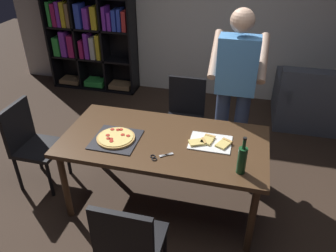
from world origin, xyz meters
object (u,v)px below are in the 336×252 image
at_px(person_serving_pizza, 235,86).
at_px(dining_table, 164,146).
at_px(pepperoni_pizza_on_tray, 116,138).
at_px(chair_near_camera, 129,243).
at_px(bookshelf, 88,27).
at_px(wine_bottle, 242,160).
at_px(chair_left_end, 30,140).
at_px(kitchen_scissors, 158,157).
at_px(chair_far_side, 185,112).

bearing_deg(person_serving_pizza, dining_table, -126.75).
relative_size(person_serving_pizza, pepperoni_pizza_on_tray, 4.43).
distance_m(chair_near_camera, bookshelf, 3.82).
xyz_separation_m(dining_table, person_serving_pizza, (0.54, 0.72, 0.32)).
xyz_separation_m(dining_table, pepperoni_pizza_on_tray, (-0.41, -0.11, 0.09)).
relative_size(dining_table, wine_bottle, 5.70).
xyz_separation_m(chair_left_end, person_serving_pizza, (1.92, 0.72, 0.49)).
relative_size(person_serving_pizza, wine_bottle, 5.54).
xyz_separation_m(chair_near_camera, kitchen_scissors, (0.02, 0.68, 0.24)).
height_order(chair_far_side, chair_left_end, same).
bearing_deg(kitchen_scissors, bookshelf, 125.12).
bearing_deg(chair_near_camera, pepperoni_pizza_on_tray, 115.96).
height_order(bookshelf, pepperoni_pizza_on_tray, bookshelf).
bearing_deg(bookshelf, chair_near_camera, -61.06).
xyz_separation_m(chair_far_side, person_serving_pizza, (0.54, -0.22, 0.49)).
distance_m(chair_far_side, pepperoni_pizza_on_tray, 1.15).
distance_m(chair_left_end, pepperoni_pizza_on_tray, 1.02).
distance_m(person_serving_pizza, kitchen_scissors, 1.13).
relative_size(dining_table, pepperoni_pizza_on_tray, 4.56).
distance_m(chair_far_side, bookshelf, 2.38).
xyz_separation_m(bookshelf, pepperoni_pizza_on_tray, (1.43, -2.48, -0.21)).
distance_m(chair_near_camera, kitchen_scissors, 0.72).
distance_m(chair_left_end, person_serving_pizza, 2.11).
bearing_deg(dining_table, kitchen_scissors, -85.51).
bearing_deg(bookshelf, wine_bottle, -46.65).
bearing_deg(wine_bottle, chair_near_camera, -136.14).
xyz_separation_m(bookshelf, kitchen_scissors, (1.85, -2.64, -0.22)).
bearing_deg(chair_near_camera, chair_far_side, 90.00).
relative_size(chair_left_end, person_serving_pizza, 0.51).
bearing_deg(chair_left_end, wine_bottle, -7.90).
height_order(dining_table, wine_bottle, wine_bottle).
height_order(chair_left_end, kitchen_scissors, chair_left_end).
bearing_deg(chair_near_camera, person_serving_pizza, 72.06).
relative_size(chair_near_camera, kitchen_scissors, 4.76).
distance_m(chair_far_side, kitchen_scissors, 1.23).
relative_size(dining_table, chair_left_end, 2.00).
bearing_deg(chair_far_side, person_serving_pizza, -22.28).
height_order(chair_left_end, pepperoni_pizza_on_tray, chair_left_end).
height_order(dining_table, bookshelf, bookshelf).
height_order(person_serving_pizza, pepperoni_pizza_on_tray, person_serving_pizza).
bearing_deg(kitchen_scissors, chair_near_camera, -91.72).
bearing_deg(wine_bottle, dining_table, 157.13).
xyz_separation_m(chair_near_camera, pepperoni_pizza_on_tray, (-0.41, 0.83, 0.25)).
relative_size(dining_table, bookshelf, 0.92).
bearing_deg(kitchen_scissors, chair_left_end, 169.51).
bearing_deg(wine_bottle, pepperoni_pizza_on_tray, 170.59).
bearing_deg(pepperoni_pizza_on_tray, dining_table, 14.75).
xyz_separation_m(chair_near_camera, bookshelf, (-1.83, 3.32, 0.47)).
height_order(person_serving_pizza, kitchen_scissors, person_serving_pizza).
distance_m(dining_table, chair_left_end, 1.40).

